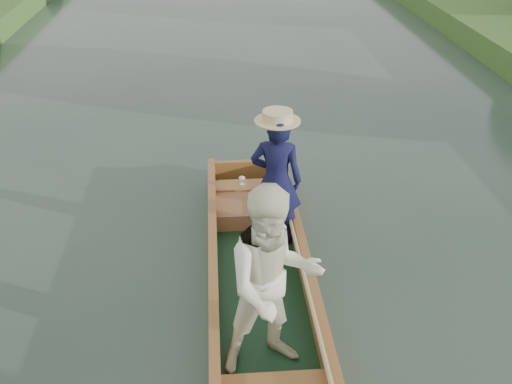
{
  "coord_description": "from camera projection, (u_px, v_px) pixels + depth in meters",
  "views": [
    {
      "loc": [
        -0.42,
        -4.93,
        4.16
      ],
      "look_at": [
        0.0,
        0.6,
        0.95
      ],
      "focal_mm": 40.0,
      "sensor_mm": 36.0,
      "label": 1
    }
  ],
  "objects": [
    {
      "name": "punt",
      "position": [
        267.0,
        255.0,
        5.82
      ],
      "size": [
        1.16,
        5.0,
        1.96
      ],
      "color": "black",
      "rests_on": "ground"
    },
    {
      "name": "ground",
      "position": [
        260.0,
        292.0,
        6.37
      ],
      "size": [
        120.0,
        120.0,
        0.0
      ],
      "primitive_type": "plane",
      "color": "#283D30",
      "rests_on": "ground"
    }
  ]
}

